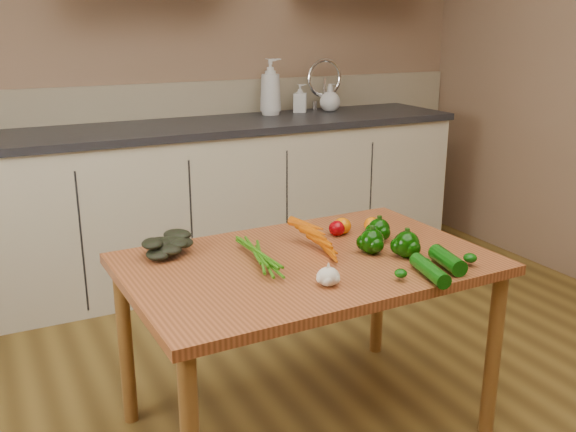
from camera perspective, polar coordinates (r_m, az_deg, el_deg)
The scene contains 17 objects.
room at distance 1.75m, azimuth 11.15°, elevation 10.20°, with size 4.04×5.04×2.64m.
counter_run at distance 3.75m, azimuth -5.81°, elevation 1.63°, with size 2.84×0.64×1.14m.
table at distance 2.23m, azimuth 1.73°, elevation -5.62°, with size 1.26×0.83×0.66m.
soap_bottle_a at distance 3.91m, azimuth -1.57°, elevation 11.41°, with size 0.13×0.13×0.33m, color silver.
soap_bottle_b at distance 4.03m, azimuth 1.08°, elevation 10.43°, with size 0.08×0.08×0.17m, color silver.
soap_bottle_c at distance 4.10m, azimuth 3.76°, elevation 10.47°, with size 0.13×0.13×0.17m, color silver.
carrot_bunch at distance 2.24m, azimuth 1.02°, elevation -2.68°, with size 0.23×0.18×0.06m, color #C85704, non-canonical shape.
leafy_greens at distance 2.27m, azimuth -10.70°, elevation -2.37°, with size 0.18×0.16×0.09m, color black, non-canonical shape.
garlic_bulb at distance 1.98m, azimuth 3.59°, elevation -5.39°, with size 0.07×0.07×0.06m, color silver.
pepper_a at distance 2.26m, azimuth 7.46°, elevation -2.25°, with size 0.09×0.09×0.09m, color #083102.
pepper_b at distance 2.40m, azimuth 8.09°, elevation -1.23°, with size 0.08×0.08×0.08m, color #083102.
pepper_c at distance 2.24m, azimuth 10.50°, elevation -2.51°, with size 0.09×0.09×0.09m, color #083102.
tomato_a at distance 2.44m, azimuth 4.37°, elevation -1.10°, with size 0.06×0.06×0.06m, color #940209.
tomato_b at distance 2.46m, azimuth 4.84°, elevation -0.87°, with size 0.07×0.07×0.06m, color #DA6505.
tomato_c at distance 2.50m, azimuth 7.49°, elevation -0.76°, with size 0.06×0.06×0.06m, color #DA6505.
zucchini_a at distance 2.18m, azimuth 13.99°, elevation -3.83°, with size 0.06×0.06×0.17m, color #074006.
zucchini_b at distance 2.09m, azimuth 12.48°, elevation -4.74°, with size 0.05×0.05×0.20m, color #074006.
Camera 1 is at (-1.06, -1.20, 1.44)m, focal length 40.00 mm.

